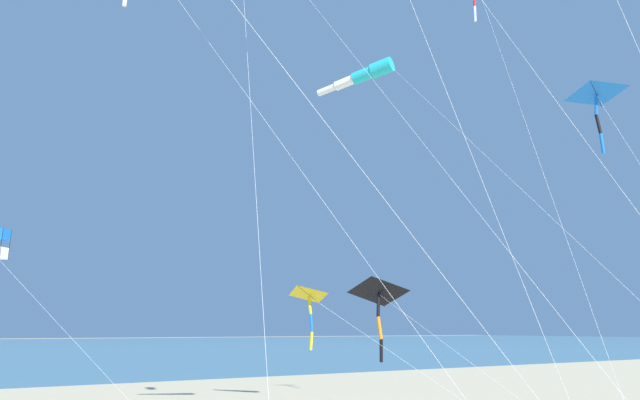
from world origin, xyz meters
TOP-DOWN VIEW (x-y plane):
  - ocean_water_strip at (-165.00, 0.00)m, footprint 240.00×600.00m
  - kite_box_red_high_left at (-21.27, -9.96)m, footprint 11.31×5.77m
  - kite_delta_rainbow_low_near at (-13.30, 2.75)m, footprint 10.38×2.57m
  - kite_delta_yellow_midlevel at (-7.26, 8.58)m, footprint 7.67×3.85m
  - kite_windsock_teal_far_right at (-15.91, 4.14)m, footprint 18.14×2.72m
  - kite_delta_small_distant at (-10.81, -1.74)m, footprint 9.91×3.72m

SIDE VIEW (x-z plane):
  - ocean_water_strip at x=-165.00m, z-range 0.00..0.01m
  - kite_delta_small_distant at x=-10.81m, z-range 2.49..8.13m
  - kite_delta_rainbow_low_near at x=-13.30m, z-range 2.53..8.77m
  - kite_box_red_high_left at x=-21.27m, z-range 3.48..11.69m
  - kite_delta_yellow_midlevel at x=-7.26m, z-range 6.24..19.52m
  - kite_windsock_teal_far_right at x=-15.91m, z-range 7.77..24.48m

